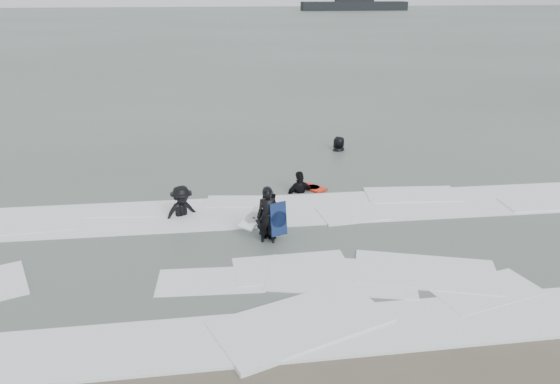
{
  "coord_description": "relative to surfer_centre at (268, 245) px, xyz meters",
  "views": [
    {
      "loc": [
        -1.9,
        -10.18,
        7.02
      ],
      "look_at": [
        0.0,
        5.0,
        1.1
      ],
      "focal_mm": 35.0,
      "sensor_mm": 36.0,
      "label": 1
    }
  ],
  "objects": [
    {
      "name": "surfer_breaker",
      "position": [
        -2.5,
        2.2,
        0.0
      ],
      "size": [
        1.44,
        1.22,
        1.93
      ],
      "primitive_type": "imported",
      "rotation": [
        0.0,
        0.0,
        0.49
      ],
      "color": "black",
      "rests_on": "ground"
    },
    {
      "name": "surf_foam",
      "position": [
        0.5,
        -0.02,
        0.04
      ],
      "size": [
        30.03,
        9.06,
        0.09
      ],
      "color": "white",
      "rests_on": "ground"
    },
    {
      "name": "surfer_right_far",
      "position": [
        4.04,
        8.69,
        0.0
      ],
      "size": [
        1.07,
        0.99,
        1.84
      ],
      "primitive_type": "imported",
      "rotation": [
        0.0,
        0.0,
        -2.54
      ],
      "color": "black",
      "rests_on": "ground"
    },
    {
      "name": "surfer_wading",
      "position": [
        0.04,
        0.51,
        0.0
      ],
      "size": [
        1.18,
        1.08,
        1.96
      ],
      "primitive_type": "imported",
      "rotation": [
        0.0,
        0.0,
        2.7
      ],
      "color": "black",
      "rests_on": "ground"
    },
    {
      "name": "surfer_centre",
      "position": [
        0.0,
        0.0,
        0.0
      ],
      "size": [
        0.72,
        0.54,
        1.77
      ],
      "primitive_type": "imported",
      "rotation": [
        0.0,
        0.0,
        -0.2
      ],
      "color": "black",
      "rests_on": "ground"
    },
    {
      "name": "surfer_right_near",
      "position": [
        1.54,
        3.9,
        0.0
      ],
      "size": [
        1.24,
        0.77,
        1.97
      ],
      "primitive_type": "imported",
      "rotation": [
        0.0,
        0.0,
        -2.87
      ],
      "color": "black",
      "rests_on": "ground"
    },
    {
      "name": "bodyboards",
      "position": [
        0.66,
        1.57,
        0.5
      ],
      "size": [
        3.39,
        4.94,
        1.25
      ],
      "color": "#0E1D44",
      "rests_on": "ground"
    },
    {
      "name": "sea",
      "position": [
        0.5,
        76.28,
        0.06
      ],
      "size": [
        320.0,
        320.0,
        0.0
      ],
      "primitive_type": "plane",
      "color": "#47544C",
      "rests_on": "ground"
    },
    {
      "name": "vessel_horizon",
      "position": [
        35.86,
        130.56,
        1.37
      ],
      "size": [
        27.14,
        4.85,
        3.68
      ],
      "color": "black",
      "rests_on": "ground"
    },
    {
      "name": "ground",
      "position": [
        0.5,
        -3.72,
        0.0
      ],
      "size": [
        320.0,
        320.0,
        0.0
      ],
      "primitive_type": "plane",
      "color": "brown",
      "rests_on": "ground"
    }
  ]
}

